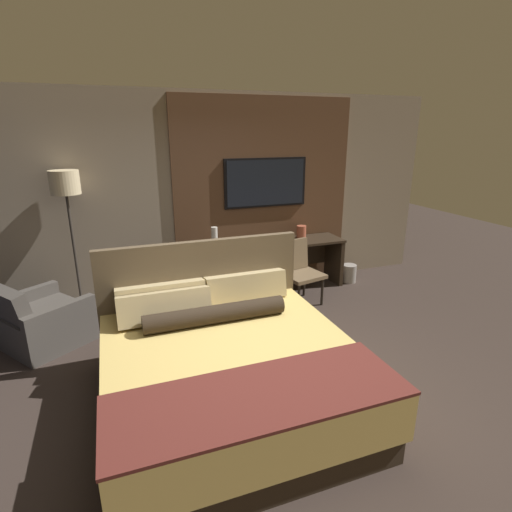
% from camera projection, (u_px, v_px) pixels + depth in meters
% --- Properties ---
extents(ground_plane, '(16.00, 16.00, 0.00)m').
position_uv_depth(ground_plane, '(271.00, 391.00, 3.67)').
color(ground_plane, '#332823').
extents(wall_back_tv_panel, '(7.20, 0.09, 2.80)m').
position_uv_depth(wall_back_tv_panel, '(212.00, 196.00, 5.61)').
color(wall_back_tv_panel, gray).
rests_on(wall_back_tv_panel, ground_plane).
extents(bed, '(2.06, 2.10, 1.23)m').
position_uv_depth(bed, '(228.00, 367.00, 3.41)').
color(bed, '#33281E').
rests_on(bed, ground_plane).
extents(desk, '(2.18, 0.54, 0.73)m').
position_uv_depth(desk, '(271.00, 256.00, 5.88)').
color(desk, '#2D2319').
rests_on(desk, ground_plane).
extents(tv, '(1.25, 0.04, 0.70)m').
position_uv_depth(tv, '(266.00, 183.00, 5.76)').
color(tv, black).
extents(desk_chair, '(0.60, 0.60, 0.86)m').
position_uv_depth(desk_chair, '(298.00, 267.00, 5.45)').
color(desk_chair, brown).
rests_on(desk_chair, ground_plane).
extents(armchair_by_window, '(1.12, 1.13, 0.77)m').
position_uv_depth(armchair_by_window, '(41.00, 322.00, 4.42)').
color(armchair_by_window, '#47423D').
rests_on(armchair_by_window, ground_plane).
extents(floor_lamp, '(0.34, 0.34, 1.84)m').
position_uv_depth(floor_lamp, '(66.00, 195.00, 4.74)').
color(floor_lamp, '#282623').
rests_on(floor_lamp, ground_plane).
extents(vase_tall, '(0.09, 0.09, 0.31)m').
position_uv_depth(vase_tall, '(215.00, 238.00, 5.44)').
color(vase_tall, silver).
rests_on(vase_tall, desk).
extents(vase_short, '(0.14, 0.14, 0.18)m').
position_uv_depth(vase_short, '(301.00, 232.00, 6.03)').
color(vase_short, '#B2563D').
rests_on(vase_short, desk).
extents(waste_bin, '(0.22, 0.22, 0.28)m').
position_uv_depth(waste_bin, '(349.00, 273.00, 6.27)').
color(waste_bin, gray).
rests_on(waste_bin, ground_plane).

